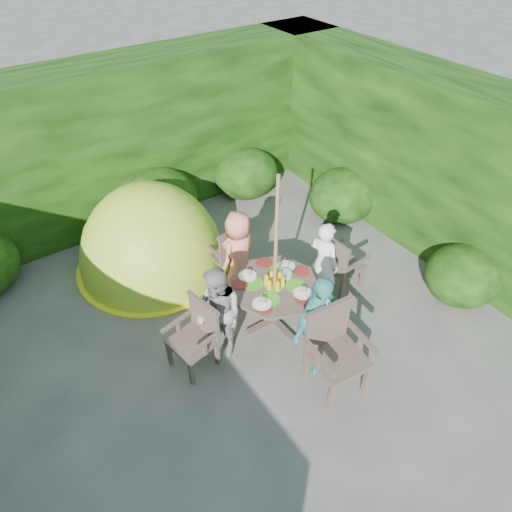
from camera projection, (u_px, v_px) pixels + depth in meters
ground at (235, 375)px, 5.37m from camera, size 60.00×60.00×0.00m
hedge_enclosure at (171, 235)px, 5.41m from camera, size 9.00×9.00×2.50m
patio_table at (274, 291)px, 5.67m from camera, size 1.15×1.15×0.80m
parasol_pole at (275, 258)px, 5.32m from camera, size 0.04×0.04×2.20m
garden_chair_right at (339, 263)px, 6.20m from camera, size 0.51×0.56×0.89m
garden_chair_left at (196, 335)px, 5.25m from camera, size 0.56×0.60×0.86m
garden_chair_back at (228, 251)px, 6.42m from camera, size 0.56×0.51×0.86m
garden_chair_front at (334, 348)px, 4.99m from camera, size 0.67×0.61×1.03m
child_right at (323, 263)px, 5.97m from camera, size 0.36×0.49×1.25m
child_left at (219, 314)px, 5.27m from camera, size 0.55×0.67×1.26m
child_back at (239, 253)px, 6.12m from camera, size 0.71×0.58×1.26m
child_front at (317, 325)px, 5.09m from camera, size 0.84×0.47×1.35m
dome_tent at (155, 264)px, 6.91m from camera, size 2.28×2.28×2.60m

